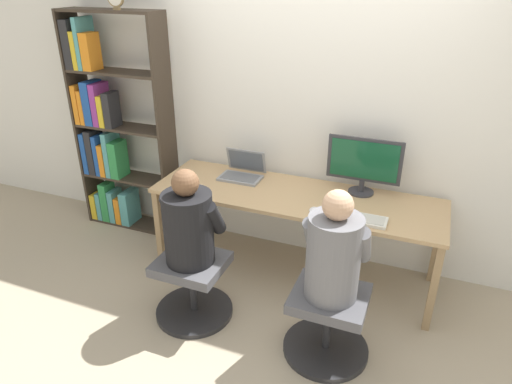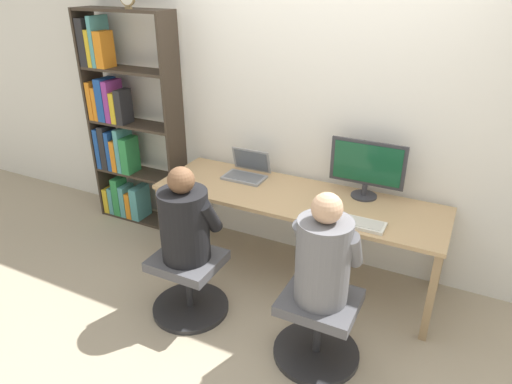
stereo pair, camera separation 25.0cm
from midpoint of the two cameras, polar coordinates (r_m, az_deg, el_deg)
ground_plane at (r=3.59m, az=4.65°, el=-12.93°), size 14.00×14.00×0.00m
wall_back at (r=3.64m, az=9.95°, el=10.40°), size 10.00×0.05×2.60m
desk at (r=3.51m, az=7.14°, el=-1.43°), size 2.21×0.68×0.71m
desktop_monitor at (r=3.48m, az=15.71°, el=2.91°), size 0.55×0.20×0.44m
laptop at (r=3.76m, az=0.71°, el=2.53°), size 0.34×0.26×0.22m
keyboard at (r=3.18m, az=14.20°, el=-3.67°), size 0.44×0.16×0.03m
computer_mouse_by_keyboard at (r=3.24m, az=9.21°, el=-2.56°), size 0.06×0.09×0.03m
office_chair_left at (r=3.03m, az=10.20°, el=-16.18°), size 0.55×0.55×0.46m
office_chair_right at (r=3.34m, az=-6.23°, el=-11.22°), size 0.55×0.55×0.46m
person_at_monitor at (r=2.71m, az=11.10°, el=-7.83°), size 0.40×0.35×0.70m
person_at_laptop at (r=3.07m, az=-6.62°, el=-3.60°), size 0.41×0.35×0.67m
bookshelf at (r=4.43m, az=-14.91°, el=7.57°), size 0.92×0.26×1.98m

